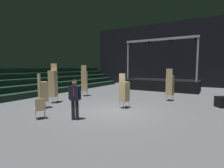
{
  "coord_description": "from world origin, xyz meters",
  "views": [
    {
      "loc": [
        4.43,
        -7.77,
        2.29
      ],
      "look_at": [
        -0.27,
        0.23,
        1.4
      ],
      "focal_mm": 27.42,
      "sensor_mm": 36.0,
      "label": 1
    }
  ],
  "objects_px": {
    "chair_stack_mid_left": "(124,91)",
    "chair_stack_front_left": "(170,85)",
    "chair_stack_rear_left": "(43,91)",
    "chair_stack_mid_right": "(84,81)",
    "loose_chair_near_man": "(40,107)",
    "stage_riser": "(162,84)",
    "man_with_tie": "(75,97)",
    "chair_stack_mid_centre": "(53,83)"
  },
  "relations": [
    {
      "from": "chair_stack_mid_left",
      "to": "chair_stack_front_left",
      "type": "bearing_deg",
      "value": 75.3
    },
    {
      "from": "chair_stack_mid_left",
      "to": "chair_stack_rear_left",
      "type": "relative_size",
      "value": 1.0
    },
    {
      "from": "chair_stack_mid_right",
      "to": "loose_chair_near_man",
      "type": "xyz_separation_m",
      "value": [
        2.32,
        -5.88,
        -0.7
      ]
    },
    {
      "from": "chair_stack_mid_left",
      "to": "chair_stack_rear_left",
      "type": "distance_m",
      "value": 4.56
    },
    {
      "from": "chair_stack_front_left",
      "to": "loose_chair_near_man",
      "type": "xyz_separation_m",
      "value": [
        -4.05,
        -7.28,
        -0.58
      ]
    },
    {
      "from": "stage_riser",
      "to": "chair_stack_rear_left",
      "type": "distance_m",
      "value": 12.14
    },
    {
      "from": "chair_stack_rear_left",
      "to": "loose_chair_near_man",
      "type": "bearing_deg",
      "value": -20.72
    },
    {
      "from": "chair_stack_front_left",
      "to": "chair_stack_mid_left",
      "type": "xyz_separation_m",
      "value": [
        -1.75,
        -3.52,
        -0.13
      ]
    },
    {
      "from": "stage_riser",
      "to": "chair_stack_rear_left",
      "type": "height_order",
      "value": "stage_riser"
    },
    {
      "from": "chair_stack_front_left",
      "to": "chair_stack_rear_left",
      "type": "distance_m",
      "value": 8.16
    },
    {
      "from": "man_with_tie",
      "to": "chair_stack_mid_right",
      "type": "relative_size",
      "value": 0.72
    },
    {
      "from": "chair_stack_front_left",
      "to": "stage_riser",
      "type": "bearing_deg",
      "value": 116.38
    },
    {
      "from": "chair_stack_front_left",
      "to": "chair_stack_mid_right",
      "type": "relative_size",
      "value": 0.9
    },
    {
      "from": "chair_stack_front_left",
      "to": "chair_stack_mid_centre",
      "type": "bearing_deg",
      "value": -137.2
    },
    {
      "from": "chair_stack_rear_left",
      "to": "loose_chair_near_man",
      "type": "distance_m",
      "value": 2.19
    },
    {
      "from": "chair_stack_front_left",
      "to": "loose_chair_near_man",
      "type": "height_order",
      "value": "chair_stack_front_left"
    },
    {
      "from": "chair_stack_front_left",
      "to": "chair_stack_mid_centre",
      "type": "height_order",
      "value": "chair_stack_mid_centre"
    },
    {
      "from": "chair_stack_mid_centre",
      "to": "chair_stack_front_left",
      "type": "bearing_deg",
      "value": -164.8
    },
    {
      "from": "man_with_tie",
      "to": "chair_stack_rear_left",
      "type": "distance_m",
      "value": 3.11
    },
    {
      "from": "loose_chair_near_man",
      "to": "stage_riser",
      "type": "bearing_deg",
      "value": 23.39
    },
    {
      "from": "chair_stack_mid_centre",
      "to": "chair_stack_rear_left",
      "type": "bearing_deg",
      "value": 98.05
    },
    {
      "from": "chair_stack_mid_left",
      "to": "chair_stack_mid_centre",
      "type": "xyz_separation_m",
      "value": [
        -4.63,
        -1.01,
        0.29
      ]
    },
    {
      "from": "chair_stack_rear_left",
      "to": "loose_chair_near_man",
      "type": "height_order",
      "value": "chair_stack_rear_left"
    },
    {
      "from": "man_with_tie",
      "to": "chair_stack_rear_left",
      "type": "relative_size",
      "value": 0.91
    },
    {
      "from": "man_with_tie",
      "to": "loose_chair_near_man",
      "type": "xyz_separation_m",
      "value": [
        -1.41,
        -0.7,
        -0.48
      ]
    },
    {
      "from": "chair_stack_front_left",
      "to": "chair_stack_mid_left",
      "type": "height_order",
      "value": "chair_stack_front_left"
    },
    {
      "from": "chair_stack_mid_centre",
      "to": "loose_chair_near_man",
      "type": "xyz_separation_m",
      "value": [
        2.33,
        -2.74,
        -0.75
      ]
    },
    {
      "from": "chair_stack_mid_left",
      "to": "chair_stack_mid_centre",
      "type": "bearing_deg",
      "value": -155.94
    },
    {
      "from": "stage_riser",
      "to": "chair_stack_mid_left",
      "type": "relative_size",
      "value": 3.58
    },
    {
      "from": "stage_riser",
      "to": "chair_stack_mid_right",
      "type": "distance_m",
      "value": 8.37
    },
    {
      "from": "chair_stack_mid_right",
      "to": "chair_stack_mid_centre",
      "type": "distance_m",
      "value": 3.14
    },
    {
      "from": "stage_riser",
      "to": "chair_stack_mid_centre",
      "type": "bearing_deg",
      "value": -113.44
    },
    {
      "from": "stage_riser",
      "to": "chair_stack_mid_left",
      "type": "distance_m",
      "value": 9.21
    },
    {
      "from": "man_with_tie",
      "to": "chair_stack_mid_right",
      "type": "bearing_deg",
      "value": -77.03
    },
    {
      "from": "man_with_tie",
      "to": "chair_stack_mid_centre",
      "type": "bearing_deg",
      "value": -51.37
    },
    {
      "from": "chair_stack_mid_left",
      "to": "man_with_tie",
      "type": "bearing_deg",
      "value": -94.42
    },
    {
      "from": "chair_stack_mid_centre",
      "to": "loose_chair_near_man",
      "type": "relative_size",
      "value": 2.71
    },
    {
      "from": "stage_riser",
      "to": "chair_stack_front_left",
      "type": "relative_size",
      "value": 3.17
    },
    {
      "from": "chair_stack_mid_right",
      "to": "chair_stack_mid_left",
      "type": "bearing_deg",
      "value": -52.37
    },
    {
      "from": "chair_stack_mid_right",
      "to": "chair_stack_mid_centre",
      "type": "xyz_separation_m",
      "value": [
        -0.01,
        -3.14,
        0.04
      ]
    },
    {
      "from": "stage_riser",
      "to": "chair_stack_front_left",
      "type": "xyz_separation_m",
      "value": [
        1.95,
        -5.68,
        0.51
      ]
    },
    {
      "from": "chair_stack_front_left",
      "to": "chair_stack_mid_right",
      "type": "xyz_separation_m",
      "value": [
        -6.37,
        -1.4,
        0.13
      ]
    }
  ]
}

